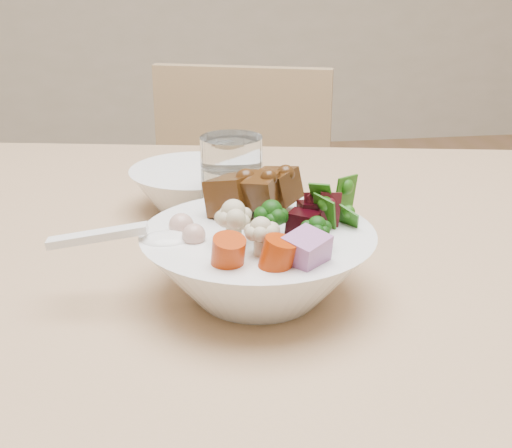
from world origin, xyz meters
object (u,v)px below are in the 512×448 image
water_glass (232,192)px  chair_far (234,246)px  side_bowl (195,190)px  food_bowl (260,259)px  dining_table (414,318)px

water_glass → chair_far: bearing=83.2°
water_glass → side_bowl: size_ratio=0.73×
chair_far → side_bowl: chair_far is taller
water_glass → side_bowl: water_glass is taller
chair_far → food_bowl: 0.83m
chair_far → water_glass: bearing=-79.1°
water_glass → side_bowl: (-0.04, 0.10, -0.03)m
food_bowl → water_glass: (-0.01, 0.15, 0.02)m
dining_table → chair_far: (-0.13, 0.70, -0.20)m
dining_table → water_glass: bearing=167.4°
food_bowl → dining_table: bearing=17.8°
dining_table → side_bowl: side_bowl is taller
chair_far → water_glass: water_glass is taller
side_bowl → chair_far: bearing=77.9°
chair_far → side_bowl: size_ratio=5.00×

